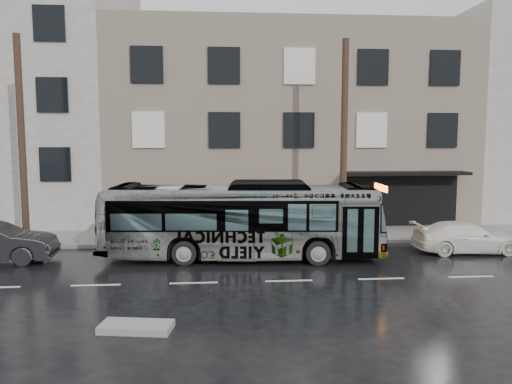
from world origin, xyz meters
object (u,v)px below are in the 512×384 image
(sign_post, at_px, (366,214))
(bus, at_px, (241,220))
(utility_pole_rear, at_px, (22,142))
(white_sedan, at_px, (467,237))
(utility_pole_front, at_px, (344,141))

(sign_post, bearing_deg, bus, -156.79)
(utility_pole_rear, distance_m, bus, 10.08)
(sign_post, height_order, white_sedan, sign_post)
(utility_pole_front, bearing_deg, white_sedan, -24.75)
(white_sedan, bearing_deg, utility_pole_rear, 85.32)
(utility_pole_rear, bearing_deg, utility_pole_front, 0.00)
(utility_pole_front, xyz_separation_m, bus, (-4.74, -2.50, -3.11))
(utility_pole_front, height_order, white_sedan, utility_pole_front)
(white_sedan, bearing_deg, sign_post, 61.07)
(utility_pole_rear, bearing_deg, bus, -15.13)
(utility_pole_front, distance_m, bus, 6.19)
(utility_pole_front, bearing_deg, sign_post, 0.00)
(utility_pole_front, relative_size, bus, 0.81)
(bus, bearing_deg, utility_pole_rear, 79.14)
(utility_pole_front, relative_size, white_sedan, 2.02)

